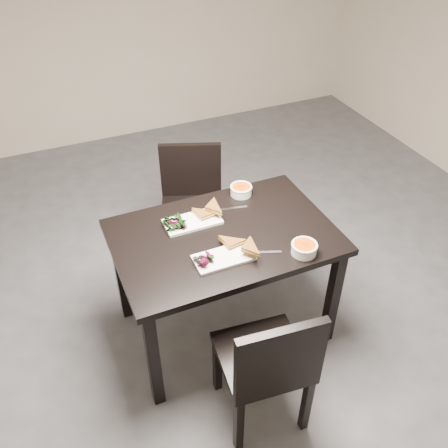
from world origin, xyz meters
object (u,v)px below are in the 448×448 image
plate_near (224,258)px  soup_bowl_far (241,190)px  soup_bowl_near (304,248)px  table (224,248)px  chair_far (192,199)px  chair_near (269,363)px  plate_far (192,222)px

plate_near → soup_bowl_far: 0.59m
plate_near → soup_bowl_far: soup_bowl_far is taller
soup_bowl_near → table: bearing=136.1°
table → chair_far: 0.76m
chair_near → plate_near: chair_near is taller
chair_near → soup_bowl_far: 1.07m
chair_far → plate_far: 0.67m
table → chair_far: chair_far is taller
chair_far → soup_bowl_near: bearing=-56.3°
plate_far → table: bearing=-53.2°
chair_near → plate_far: chair_near is taller
chair_near → soup_bowl_near: chair_near is taller
chair_far → soup_bowl_near: size_ratio=6.18×
chair_near → plate_far: 0.88m
chair_far → plate_near: chair_far is taller
plate_far → soup_bowl_far: 0.40m
plate_near → plate_far: (-0.04, 0.35, 0.00)m
chair_near → table: bearing=90.9°
table → plate_far: (-0.12, 0.16, 0.11)m
plate_near → plate_far: same height
table → soup_bowl_far: size_ratio=9.00×
soup_bowl_far → plate_far: bearing=-158.2°
table → plate_near: size_ratio=3.91×
plate_near → soup_bowl_near: soup_bowl_near is taller
chair_near → plate_far: bearing=100.2°
plate_near → table: bearing=65.9°
chair_near → plate_near: (-0.02, 0.49, 0.27)m
chair_far → plate_near: size_ratio=2.77×
table → chair_near: (-0.06, -0.67, -0.17)m
table → chair_near: size_ratio=1.41×
soup_bowl_near → plate_far: 0.64m
chair_near → soup_bowl_near: (0.38, 0.37, 0.30)m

